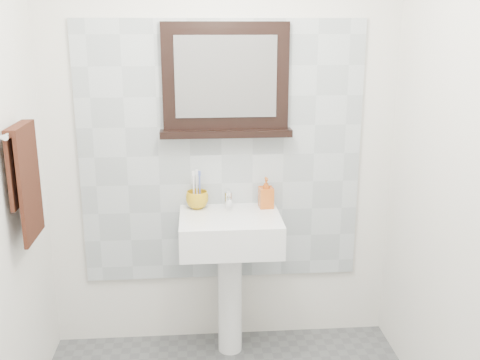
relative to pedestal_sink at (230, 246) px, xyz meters
name	(u,v)px	position (x,y,z in m)	size (l,w,h in m)	color
back_wall	(221,137)	(-0.03, 0.23, 0.57)	(2.00, 0.01, 2.50)	silver
splashback	(221,155)	(-0.03, 0.21, 0.47)	(1.60, 0.02, 1.50)	#ABB4B9
pedestal_sink	(230,246)	(0.00, 0.00, 0.00)	(0.55, 0.44, 0.96)	white
toothbrush_cup	(197,200)	(-0.18, 0.14, 0.23)	(0.13, 0.13, 0.10)	gold
toothbrushes	(197,187)	(-0.18, 0.14, 0.31)	(0.05, 0.04, 0.21)	white
soap_dispenser	(266,193)	(0.21, 0.12, 0.27)	(0.08, 0.08, 0.18)	#B73515
framed_mirror	(226,83)	(-0.01, 0.19, 0.88)	(0.73, 0.11, 0.62)	black
towel_bar	(18,129)	(-0.98, -0.31, 0.73)	(0.07, 0.40, 0.03)	silver
hand_towel	(25,174)	(-0.97, -0.31, 0.52)	(0.06, 0.30, 0.55)	black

